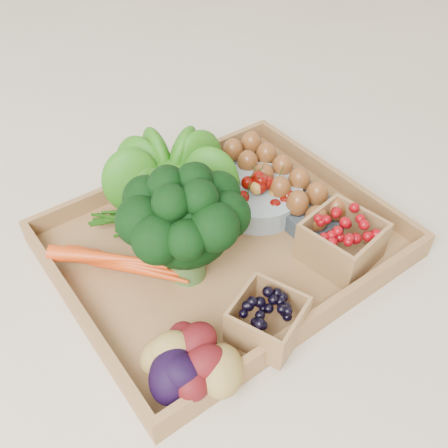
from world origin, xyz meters
TOP-DOWN VIEW (x-y plane):
  - ground at (0.00, 0.00)m, footprint 4.00×4.00m
  - tray at (0.00, 0.00)m, footprint 0.55×0.45m
  - carrots at (-0.18, 0.05)m, footprint 0.19×0.13m
  - lettuce at (-0.02, 0.14)m, footprint 0.16×0.16m
  - broccoli at (-0.09, -0.02)m, footprint 0.19×0.19m
  - cherry_bowl at (0.11, 0.04)m, footprint 0.16×0.16m
  - egg_carton at (0.16, 0.04)m, footprint 0.11×0.29m
  - potatoes at (-0.19, -0.17)m, footprint 0.16×0.16m
  - punnet_blackberry at (-0.06, -0.19)m, footprint 0.12×0.12m
  - punnet_raspberry at (0.14, -0.14)m, footprint 0.13×0.13m

SIDE VIEW (x-z plane):
  - ground at x=0.00m, z-range 0.00..0.00m
  - tray at x=0.00m, z-range 0.00..0.01m
  - egg_carton at x=0.16m, z-range 0.01..0.05m
  - cherry_bowl at x=0.11m, z-range 0.01..0.06m
  - carrots at x=-0.18m, z-range 0.01..0.06m
  - punnet_blackberry at x=-0.06m, z-range 0.01..0.08m
  - punnet_raspberry at x=0.14m, z-range 0.01..0.09m
  - potatoes at x=-0.19m, z-range 0.01..0.11m
  - broccoli at x=-0.09m, z-range 0.02..0.16m
  - lettuce at x=-0.02m, z-range 0.02..0.17m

